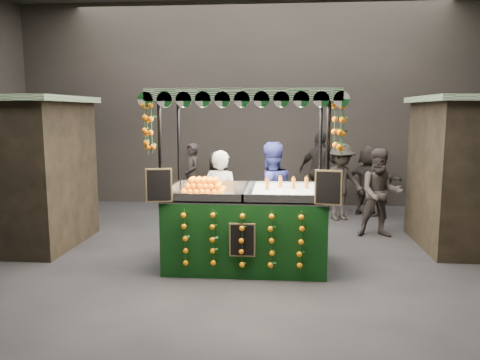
{
  "coord_description": "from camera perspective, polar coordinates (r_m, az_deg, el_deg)",
  "views": [
    {
      "loc": [
        0.54,
        -6.81,
        2.35
      ],
      "look_at": [
        -0.1,
        0.68,
        1.24
      ],
      "focal_mm": 35.3,
      "sensor_mm": 36.0,
      "label": 1
    }
  ],
  "objects": [
    {
      "name": "ground",
      "position": [
        7.22,
        0.31,
        -10.62
      ],
      "size": [
        12.0,
        12.0,
        0.0
      ],
      "primitive_type": "plane",
      "color": "black",
      "rests_on": "ground"
    },
    {
      "name": "market_hall",
      "position": [
        6.91,
        0.33,
        16.96
      ],
      "size": [
        12.1,
        10.1,
        5.05
      ],
      "color": "black",
      "rests_on": "ground"
    },
    {
      "name": "juice_stall",
      "position": [
        7.11,
        0.77,
        -4.05
      ],
      "size": [
        2.73,
        1.61,
        2.65
      ],
      "color": "#0B330C",
      "rests_on": "ground"
    },
    {
      "name": "vendor_grey",
      "position": [
        7.94,
        -2.34,
        -2.51
      ],
      "size": [
        0.7,
        0.54,
        1.71
      ],
      "rotation": [
        0.0,
        0.0,
        2.91
      ],
      "color": "gray",
      "rests_on": "ground"
    },
    {
      "name": "vendor_blue",
      "position": [
        8.11,
        3.65,
        -1.85
      ],
      "size": [
        1.1,
        1.0,
        1.83
      ],
      "rotation": [
        0.0,
        0.0,
        3.57
      ],
      "color": "navy",
      "rests_on": "ground"
    },
    {
      "name": "shopper_0",
      "position": [
        9.62,
        -18.61,
        -0.99
      ],
      "size": [
        0.65,
        0.45,
        1.72
      ],
      "rotation": [
        0.0,
        0.0,
        -0.07
      ],
      "color": "black",
      "rests_on": "ground"
    },
    {
      "name": "shopper_1",
      "position": [
        9.18,
        16.6,
        -1.52
      ],
      "size": [
        0.83,
        0.66,
        1.66
      ],
      "rotation": [
        0.0,
        0.0,
        -0.04
      ],
      "color": "#2D2625",
      "rests_on": "ground"
    },
    {
      "name": "shopper_2",
      "position": [
        11.29,
        9.69,
        1.04
      ],
      "size": [
        1.18,
        0.96,
        1.87
      ],
      "rotation": [
        0.0,
        0.0,
        2.6
      ],
      "color": "black",
      "rests_on": "ground"
    },
    {
      "name": "shopper_3",
      "position": [
        10.39,
        12.05,
        -0.24
      ],
      "size": [
        1.22,
        0.96,
        1.66
      ],
      "rotation": [
        0.0,
        0.0,
        0.37
      ],
      "color": "black",
      "rests_on": "ground"
    },
    {
      "name": "shopper_4",
      "position": [
        9.86,
        -2.55,
        -0.89
      ],
      "size": [
        0.88,
        0.86,
        1.53
      ],
      "rotation": [
        0.0,
        0.0,
        3.86
      ],
      "color": "black",
      "rests_on": "ground"
    },
    {
      "name": "shopper_5",
      "position": [
        11.04,
        15.2,
        -0.02
      ],
      "size": [
        1.45,
        1.28,
        1.59
      ],
      "rotation": [
        0.0,
        0.0,
        2.48
      ],
      "color": "#292421",
      "rests_on": "ground"
    },
    {
      "name": "shopper_6",
      "position": [
        11.43,
        -5.82,
        0.47
      ],
      "size": [
        0.62,
        0.69,
        1.58
      ],
      "rotation": [
        0.0,
        0.0,
        -1.02
      ],
      "color": "#2C2423",
      "rests_on": "ground"
    }
  ]
}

